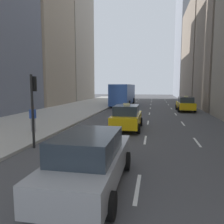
% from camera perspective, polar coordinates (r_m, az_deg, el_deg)
% --- Properties ---
extents(sidewalk_left, '(8.00, 66.00, 0.15)m').
position_cam_1_polar(sidewalk_left, '(27.34, -10.75, 0.48)').
color(sidewalk_left, '#ADAAA3').
rests_on(sidewalk_left, ground).
extents(lane_markings, '(5.72, 56.00, 0.01)m').
position_cam_1_polar(lane_markings, '(21.48, 9.60, -1.40)').
color(lane_markings, white).
rests_on(lane_markings, ground).
extents(building_row_right, '(6.00, 74.35, 37.05)m').
position_cam_1_polar(building_row_right, '(37.79, 26.38, 23.75)').
color(building_row_right, gray).
rests_on(building_row_right, ground).
extents(taxi_lead, '(2.02, 4.40, 1.87)m').
position_cam_1_polar(taxi_lead, '(15.36, 3.92, -1.30)').
color(taxi_lead, yellow).
rests_on(taxi_lead, ground).
extents(taxi_second, '(2.02, 4.40, 1.87)m').
position_cam_1_polar(taxi_second, '(27.76, 18.63, 2.01)').
color(taxi_second, yellow).
rests_on(taxi_second, ground).
extents(sedan_black_near, '(2.02, 4.90, 1.71)m').
position_cam_1_polar(sedan_black_near, '(6.69, -5.68, -12.23)').
color(sedan_black_near, '#9EA0A5').
rests_on(sedan_black_near, ground).
extents(city_bus, '(2.80, 11.61, 3.25)m').
position_cam_1_polar(city_bus, '(34.14, 3.03, 4.72)').
color(city_bus, '#2D519E').
rests_on(city_bus, ground).
extents(pedestrian_far_walking, '(0.36, 0.22, 1.65)m').
position_cam_1_polar(pedestrian_far_walking, '(14.69, -19.97, -1.34)').
color(pedestrian_far_walking, gray).
rests_on(pedestrian_far_walking, sidewalk_left).
extents(traffic_light_pole, '(0.24, 0.42, 3.60)m').
position_cam_1_polar(traffic_light_pole, '(11.30, -19.93, 3.16)').
color(traffic_light_pole, black).
rests_on(traffic_light_pole, ground).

